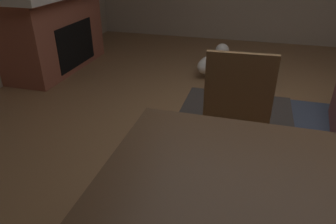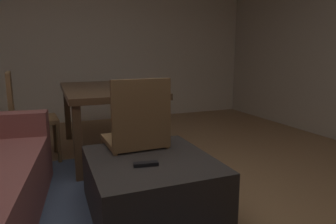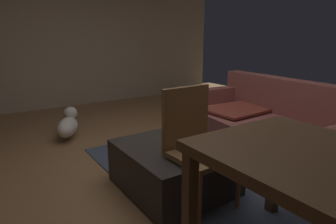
{
  "view_description": "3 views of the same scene",
  "coord_description": "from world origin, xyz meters",
  "px_view_note": "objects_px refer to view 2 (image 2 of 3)",
  "views": [
    {
      "loc": [
        2.31,
        -0.15,
        1.5
      ],
      "look_at": [
        0.61,
        -0.62,
        0.56
      ],
      "focal_mm": 33.32,
      "sensor_mm": 36.0,
      "label": 1
    },
    {
      "loc": [
        -1.61,
        0.4,
        1.1
      ],
      "look_at": [
        0.32,
        -0.37,
        0.7
      ],
      "focal_mm": 31.98,
      "sensor_mm": 36.0,
      "label": 2
    },
    {
      "loc": [
        2.15,
        -1.54,
        1.29
      ],
      "look_at": [
        0.23,
        -0.24,
        0.69
      ],
      "focal_mm": 30.67,
      "sensor_mm": 36.0,
      "label": 3
    }
  ],
  "objects_px": {
    "dining_table": "(108,94)",
    "dining_chair_north": "(24,112)",
    "tv_remote": "(146,164)",
    "ottoman_coffee_table": "(151,185)",
    "dining_chair_west": "(137,131)"
  },
  "relations": [
    {
      "from": "ottoman_coffee_table",
      "to": "tv_remote",
      "type": "xyz_separation_m",
      "value": [
        -0.13,
        0.07,
        0.21
      ]
    },
    {
      "from": "ottoman_coffee_table",
      "to": "dining_table",
      "type": "distance_m",
      "value": 1.51
    },
    {
      "from": "tv_remote",
      "to": "dining_chair_north",
      "type": "xyz_separation_m",
      "value": [
        1.56,
        0.8,
        0.12
      ]
    },
    {
      "from": "ottoman_coffee_table",
      "to": "dining_chair_west",
      "type": "xyz_separation_m",
      "value": [
        0.26,
        0.02,
        0.33
      ]
    },
    {
      "from": "ottoman_coffee_table",
      "to": "tv_remote",
      "type": "height_order",
      "value": "tv_remote"
    },
    {
      "from": "tv_remote",
      "to": "dining_table",
      "type": "relative_size",
      "value": 0.1
    },
    {
      "from": "dining_table",
      "to": "dining_chair_north",
      "type": "bearing_deg",
      "value": 90.47
    },
    {
      "from": "tv_remote",
      "to": "dining_table",
      "type": "height_order",
      "value": "dining_table"
    },
    {
      "from": "dining_table",
      "to": "dining_chair_north",
      "type": "relative_size",
      "value": 1.67
    },
    {
      "from": "dining_chair_north",
      "to": "ottoman_coffee_table",
      "type": "bearing_deg",
      "value": -148.62
    },
    {
      "from": "tv_remote",
      "to": "ottoman_coffee_table",
      "type": "bearing_deg",
      "value": -21.4
    },
    {
      "from": "dining_chair_north",
      "to": "dining_chair_west",
      "type": "bearing_deg",
      "value": -143.68
    },
    {
      "from": "tv_remote",
      "to": "dining_table",
      "type": "bearing_deg",
      "value": 6.62
    },
    {
      "from": "ottoman_coffee_table",
      "to": "dining_chair_west",
      "type": "distance_m",
      "value": 0.42
    },
    {
      "from": "ottoman_coffee_table",
      "to": "dining_table",
      "type": "relative_size",
      "value": 0.6
    }
  ]
}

